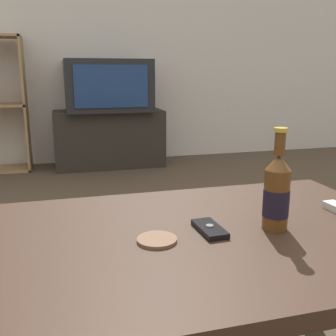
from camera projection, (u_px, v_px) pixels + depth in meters
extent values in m
cube|color=beige|center=(77.00, 22.00, 3.58)|extent=(8.00, 0.05, 2.60)
cube|color=#332116|center=(151.00, 246.00, 0.94)|extent=(1.37, 0.72, 0.04)
cylinder|color=black|center=(300.00, 251.00, 1.44)|extent=(0.07, 0.07, 0.42)
cube|color=#28231E|center=(109.00, 138.00, 3.62)|extent=(0.98, 0.41, 0.51)
cube|color=black|center=(107.00, 85.00, 3.50)|extent=(0.74, 0.56, 0.45)
cube|color=navy|center=(112.00, 86.00, 3.24)|extent=(0.61, 0.01, 0.35)
cube|color=#99754C|center=(26.00, 105.00, 3.42)|extent=(0.02, 0.30, 1.15)
cylinder|color=#563314|center=(276.00, 200.00, 0.97)|extent=(0.06, 0.06, 0.15)
cylinder|color=black|center=(276.00, 203.00, 0.98)|extent=(0.06, 0.06, 0.07)
cone|color=#563314|center=(279.00, 162.00, 0.95)|extent=(0.06, 0.06, 0.04)
cylinder|color=#563314|center=(280.00, 143.00, 0.94)|extent=(0.03, 0.03, 0.06)
cylinder|color=#B79333|center=(281.00, 130.00, 0.93)|extent=(0.03, 0.03, 0.01)
cube|color=black|center=(209.00, 228.00, 0.98)|extent=(0.06, 0.12, 0.01)
cylinder|color=slate|center=(209.00, 225.00, 0.97)|extent=(0.02, 0.02, 0.00)
cylinder|color=brown|center=(157.00, 240.00, 0.92)|extent=(0.09, 0.09, 0.01)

